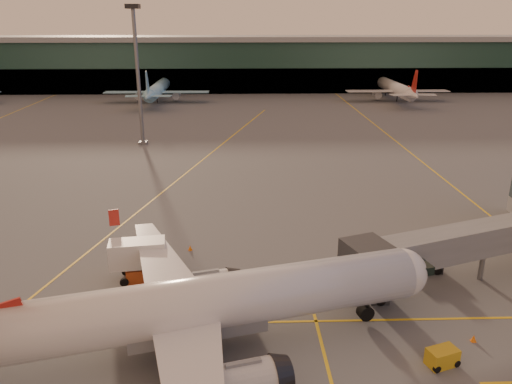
{
  "coord_description": "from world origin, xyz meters",
  "views": [
    {
      "loc": [
        -0.96,
        -29.54,
        23.29
      ],
      "look_at": [
        0.68,
        22.63,
        5.0
      ],
      "focal_mm": 35.0,
      "sensor_mm": 36.0,
      "label": 1
    }
  ],
  "objects_px": {
    "catering_truck": "(139,258)",
    "pushback_tug": "(421,263)",
    "main_airplane": "(193,308)",
    "gpu_cart": "(442,357)"
  },
  "relations": [
    {
      "from": "catering_truck",
      "to": "pushback_tug",
      "type": "height_order",
      "value": "catering_truck"
    },
    {
      "from": "main_airplane",
      "to": "gpu_cart",
      "type": "height_order",
      "value": "main_airplane"
    },
    {
      "from": "main_airplane",
      "to": "pushback_tug",
      "type": "relative_size",
      "value": 9.83
    },
    {
      "from": "main_airplane",
      "to": "pushback_tug",
      "type": "height_order",
      "value": "main_airplane"
    },
    {
      "from": "main_airplane",
      "to": "catering_truck",
      "type": "height_order",
      "value": "main_airplane"
    },
    {
      "from": "gpu_cart",
      "to": "pushback_tug",
      "type": "relative_size",
      "value": 0.65
    },
    {
      "from": "main_airplane",
      "to": "gpu_cart",
      "type": "distance_m",
      "value": 18.0
    },
    {
      "from": "catering_truck",
      "to": "gpu_cart",
      "type": "xyz_separation_m",
      "value": [
        23.67,
        -13.0,
        -1.61
      ]
    },
    {
      "from": "main_airplane",
      "to": "gpu_cart",
      "type": "xyz_separation_m",
      "value": [
        17.61,
        -1.93,
        -3.16
      ]
    },
    {
      "from": "gpu_cart",
      "to": "pushback_tug",
      "type": "xyz_separation_m",
      "value": [
        3.26,
        13.84,
        0.16
      ]
    }
  ]
}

